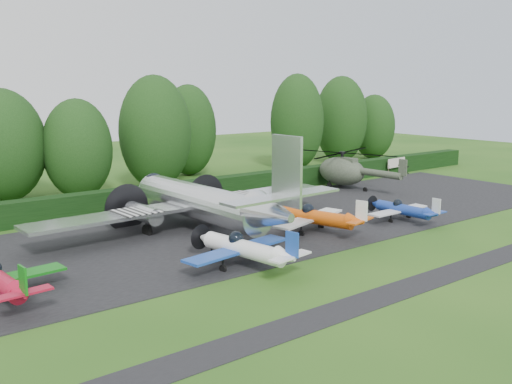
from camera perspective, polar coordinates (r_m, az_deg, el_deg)
ground at (r=35.91m, az=7.24°, el=-6.89°), size 160.00×160.00×0.00m
apron at (r=43.26m, az=-2.16°, el=-3.76°), size 70.00×18.00×0.01m
taxiway_verge at (r=32.19m, az=14.89°, el=-9.27°), size 70.00×2.00×0.00m
hedgerow at (r=52.38m, az=-9.18°, el=-1.34°), size 90.00×1.60×2.00m
transport_plane at (r=42.30m, az=-5.43°, el=-1.01°), size 25.20×19.33×8.08m
light_plane_white at (r=34.08m, az=-1.26°, el=-5.62°), size 7.63×8.02×2.93m
light_plane_orange at (r=42.21m, az=5.93°, el=-2.48°), size 7.62×8.01×2.93m
light_plane_blue at (r=47.03m, az=14.45°, el=-1.68°), size 6.20×6.52×2.38m
helicopter at (r=60.91m, az=8.62°, el=2.33°), size 11.97×14.02×3.86m
sign_board at (r=71.53m, az=13.86°, el=2.80°), size 3.58×0.13×2.02m
tree_3 at (r=73.96m, az=4.12°, el=7.02°), size 6.88×6.88×12.22m
tree_4 at (r=60.49m, az=-10.06°, el=5.89°), size 7.51×7.51×11.84m
tree_5 at (r=56.93m, az=-17.40°, el=4.12°), size 6.55×6.55×9.56m
tree_6 at (r=57.28m, az=-24.13°, el=4.23°), size 8.00×8.00×10.56m
tree_7 at (r=69.08m, az=-6.75°, el=6.15°), size 6.59×6.59×10.88m
tree_8 at (r=86.05m, az=11.68°, el=6.40°), size 6.23×6.23×9.41m
tree_9 at (r=80.99m, az=8.49°, el=7.17°), size 7.29×7.29×12.02m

